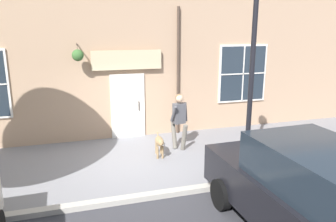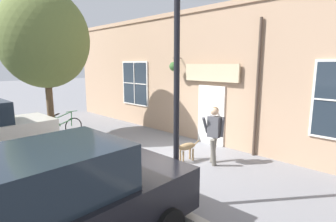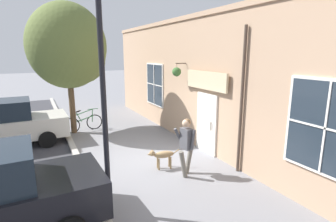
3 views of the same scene
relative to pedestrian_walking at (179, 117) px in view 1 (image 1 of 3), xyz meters
name	(u,v)px [view 1 (image 1 of 3)]	position (x,y,z in m)	size (l,w,h in m)	color
ground_plane	(136,162)	(0.60, -1.43, -1.01)	(90.00, 90.00, 0.00)	gray
storefront_facade	(120,64)	(-1.74, -1.43, 1.40)	(0.95, 18.00, 4.80)	tan
pedestrian_walking	(179,117)	(0.00, 0.00, 0.00)	(0.62, 0.55, 1.68)	#6B665B
dog_on_leash	(160,142)	(0.41, -0.71, -0.58)	(1.02, 0.33, 0.64)	#997A51
parked_car_mid_block	(310,195)	(4.75, 0.66, -0.13)	(4.34, 2.03, 1.75)	black
street_lamp	(254,42)	(2.44, 0.83, 2.22)	(0.32, 0.32, 4.95)	black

